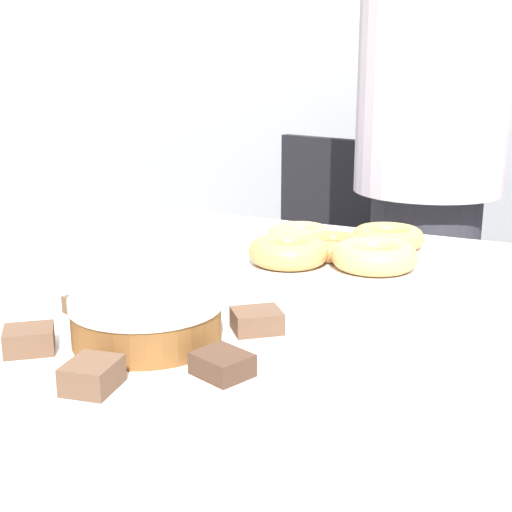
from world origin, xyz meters
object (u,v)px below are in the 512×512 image
Objects in this scene: person_standing at (429,169)px; plate_cake at (148,345)px; frosted_cake at (147,318)px; plate_donuts at (331,260)px; office_chair_left at (306,307)px.

person_standing reaches higher than plate_cake.
person_standing is at bearing 85.23° from frosted_cake.
person_standing is 1.01m from frosted_cake.
person_standing reaches higher than plate_donuts.
person_standing is at bearing -8.64° from office_chair_left.
frosted_cake is (-0.06, -0.43, 0.03)m from plate_donuts.
person_standing reaches higher than frosted_cake.
office_chair_left is at bearing 103.13° from frosted_cake.
person_standing reaches higher than office_chair_left.
frosted_cake is (0.00, 0.00, 0.03)m from plate_cake.
plate_donuts is 0.44m from frosted_cake.
person_standing is 0.58m from plate_donuts.
person_standing is at bearing 87.82° from plate_donuts.
plate_cake is at bearing -62.03° from office_chair_left.
plate_donuts is (0.06, 0.43, 0.00)m from plate_cake.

